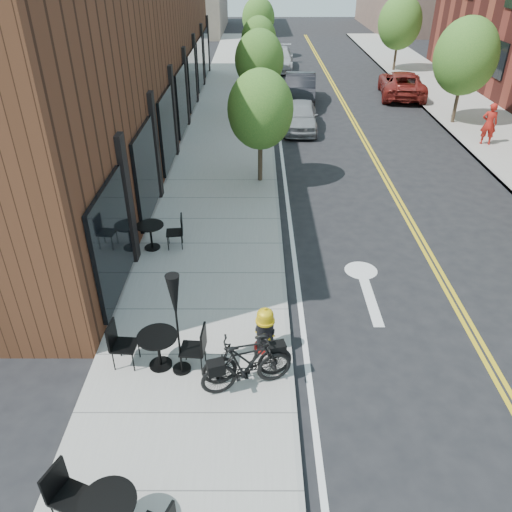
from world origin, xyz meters
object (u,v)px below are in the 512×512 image
object	(u,v)px
pedestrian	(489,124)
parked_car_b	(300,89)
fire_hydrant	(265,330)
bistro_set_c	(151,233)
bicycle_left	(247,359)
bistro_set_b	(158,346)
patio_umbrella	(175,305)
parked_car_c	(279,59)
parked_car_a	(301,116)
parked_car_far	(402,84)
bicycle_right	(247,366)

from	to	relation	value
pedestrian	parked_car_b	bearing A→B (deg)	-28.69
fire_hydrant	bistro_set_c	size ratio (longest dim) A/B	0.58
bicycle_left	bistro_set_c	xyz separation A→B (m)	(-2.70, 4.92, -0.05)
pedestrian	bistro_set_b	bearing A→B (deg)	63.47
patio_umbrella	parked_car_c	bearing A→B (deg)	84.15
parked_car_a	patio_umbrella	bearing A→B (deg)	-98.48
fire_hydrant	parked_car_far	bearing A→B (deg)	86.72
pedestrian	bistro_set_c	bearing A→B (deg)	49.26
bicycle_right	patio_umbrella	bearing A→B (deg)	53.44
bistro_set_b	parked_car_c	xyz separation A→B (m)	(3.42, 29.08, 0.09)
patio_umbrella	pedestrian	world-z (taller)	patio_umbrella
parked_car_a	parked_car_b	bearing A→B (deg)	90.31
bicycle_left	parked_car_b	bearing A→B (deg)	159.78
bicycle_right	bistro_set_b	distance (m)	1.81
bistro_set_c	parked_car_a	xyz separation A→B (m)	(4.89, 10.92, 0.05)
fire_hydrant	parked_car_b	distance (m)	19.69
parked_car_c	parked_car_b	bearing A→B (deg)	-81.10
bicycle_left	bistro_set_b	xyz separation A→B (m)	(-1.72, 0.37, -0.03)
parked_car_c	pedestrian	size ratio (longest dim) A/B	2.81
bistro_set_c	parked_car_a	distance (m)	11.97
bistro_set_c	parked_car_c	world-z (taller)	parked_car_c
parked_car_b	parked_car_far	world-z (taller)	parked_car_b
bicycle_left	bicycle_right	distance (m)	0.20
bicycle_left	bistro_set_c	world-z (taller)	bicycle_left
parked_car_a	bistro_set_b	bearing A→B (deg)	-100.10
fire_hydrant	parked_car_c	distance (m)	28.60
fire_hydrant	parked_car_far	distance (m)	22.47
parked_car_far	fire_hydrant	bearing A→B (deg)	77.24
bistro_set_b	parked_car_a	world-z (taller)	parked_car_a
bistro_set_b	bistro_set_c	size ratio (longest dim) A/B	1.04
bistro_set_b	parked_car_far	size ratio (longest dim) A/B	0.37
patio_umbrella	parked_car_a	world-z (taller)	patio_umbrella
fire_hydrant	bistro_set_b	distance (m)	2.13
patio_umbrella	parked_car_b	world-z (taller)	patio_umbrella
bistro_set_c	parked_car_a	world-z (taller)	parked_car_a
parked_car_a	bicycle_left	bearing A→B (deg)	-93.77
bicycle_left	parked_car_a	distance (m)	15.99
parked_car_a	parked_car_far	world-z (taller)	parked_car_far
parked_car_b	parked_car_far	distance (m)	5.98
parked_car_a	parked_car_far	distance (m)	8.60
patio_umbrella	parked_car_a	bearing A→B (deg)	77.40
patio_umbrella	parked_car_a	size ratio (longest dim) A/B	0.59
bicycle_left	parked_car_c	size ratio (longest dim) A/B	0.36
parked_car_b	pedestrian	bearing A→B (deg)	-38.35
bistro_set_c	parked_car_far	distance (m)	20.23
patio_umbrella	parked_car_far	world-z (taller)	patio_umbrella
bistro_set_b	bistro_set_c	distance (m)	4.65
parked_car_far	bicycle_left	bearing A→B (deg)	77.20
bicycle_right	bistro_set_b	bearing A→B (deg)	54.25
parked_car_b	parked_car_far	size ratio (longest dim) A/B	0.92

